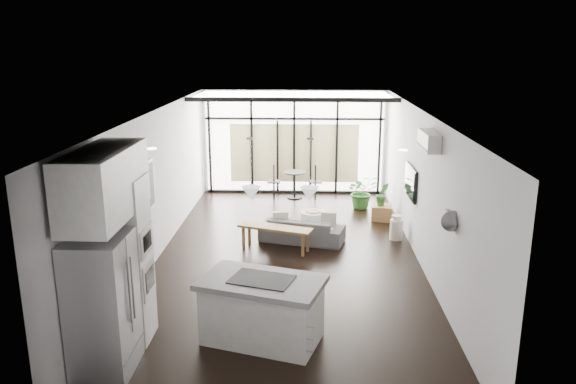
# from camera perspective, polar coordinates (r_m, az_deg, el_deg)

# --- Properties ---
(floor) EXTENTS (5.00, 10.00, 0.00)m
(floor) POSITION_cam_1_polar(r_m,az_deg,el_deg) (10.86, -0.06, -6.80)
(floor) COLOR black
(floor) RESTS_ON ground
(ceiling) EXTENTS (5.00, 10.00, 0.00)m
(ceiling) POSITION_cam_1_polar(r_m,az_deg,el_deg) (10.16, -0.06, 8.03)
(ceiling) COLOR white
(ceiling) RESTS_ON ground
(wall_left) EXTENTS (0.02, 10.00, 2.80)m
(wall_left) POSITION_cam_1_polar(r_m,az_deg,el_deg) (10.81, -13.43, 0.48)
(wall_left) COLOR silver
(wall_left) RESTS_ON ground
(wall_right) EXTENTS (0.02, 10.00, 2.80)m
(wall_right) POSITION_cam_1_polar(r_m,az_deg,el_deg) (10.63, 13.53, 0.24)
(wall_right) COLOR silver
(wall_right) RESTS_ON ground
(wall_back) EXTENTS (5.00, 0.02, 2.80)m
(wall_back) POSITION_cam_1_polar(r_m,az_deg,el_deg) (15.31, 0.64, 5.09)
(wall_back) COLOR silver
(wall_back) RESTS_ON ground
(wall_front) EXTENTS (5.00, 0.02, 2.80)m
(wall_front) POSITION_cam_1_polar(r_m,az_deg,el_deg) (5.73, -1.97, -12.34)
(wall_front) COLOR silver
(wall_front) RESTS_ON ground
(glazing) EXTENTS (5.00, 0.20, 2.80)m
(glazing) POSITION_cam_1_polar(r_m,az_deg,el_deg) (15.19, 0.63, 5.02)
(glazing) COLOR black
(glazing) RESTS_ON ground
(skylight) EXTENTS (4.70, 1.90, 0.06)m
(skylight) POSITION_cam_1_polar(r_m,az_deg,el_deg) (14.14, 0.55, 9.87)
(skylight) COLOR white
(skylight) RESTS_ON ceiling
(neighbour_building) EXTENTS (3.50, 0.02, 1.60)m
(neighbour_building) POSITION_cam_1_polar(r_m,az_deg,el_deg) (15.32, 0.63, 3.95)
(neighbour_building) COLOR beige
(neighbour_building) RESTS_ON ground
(island) EXTENTS (1.88, 1.43, 0.91)m
(island) POSITION_cam_1_polar(r_m,az_deg,el_deg) (7.92, -2.65, -11.89)
(island) COLOR white
(island) RESTS_ON floor
(cooktop) EXTENTS (0.96, 0.78, 0.01)m
(cooktop) POSITION_cam_1_polar(r_m,az_deg,el_deg) (7.72, -2.69, -8.85)
(cooktop) COLOR black
(cooktop) RESTS_ON island
(fridge) EXTENTS (0.69, 0.86, 1.78)m
(fridge) POSITION_cam_1_polar(r_m,az_deg,el_deg) (7.41, -18.31, -10.89)
(fridge) COLOR gray
(fridge) RESTS_ON floor
(appliance_column) EXTENTS (0.60, 0.63, 2.33)m
(appliance_column) POSITION_cam_1_polar(r_m,az_deg,el_deg) (7.98, -16.20, -6.69)
(appliance_column) COLOR white
(appliance_column) RESTS_ON floor
(upper_cabinets) EXTENTS (0.62, 1.75, 0.86)m
(upper_cabinets) POSITION_cam_1_polar(r_m,az_deg,el_deg) (7.23, -18.18, 0.80)
(upper_cabinets) COLOR white
(upper_cabinets) RESTS_ON wall_left
(pendant_left) EXTENTS (0.26, 0.26, 0.18)m
(pendant_left) POSITION_cam_1_polar(r_m,az_deg,el_deg) (7.73, -3.76, -0.11)
(pendant_left) COLOR white
(pendant_left) RESTS_ON ceiling
(pendant_right) EXTENTS (0.26, 0.26, 0.18)m
(pendant_right) POSITION_cam_1_polar(r_m,az_deg,el_deg) (7.69, 2.18, -0.16)
(pendant_right) COLOR white
(pendant_right) RESTS_ON ceiling
(sofa) EXTENTS (1.81, 0.94, 0.68)m
(sofa) POSITION_cam_1_polar(r_m,az_deg,el_deg) (11.68, 1.44, -3.44)
(sofa) COLOR #525255
(sofa) RESTS_ON floor
(console_bench) EXTENTS (1.54, 0.85, 0.48)m
(console_bench) POSITION_cam_1_polar(r_m,az_deg,el_deg) (11.25, -1.30, -4.70)
(console_bench) COLOR brown
(console_bench) RESTS_ON floor
(pouf) EXTENTS (0.56, 0.56, 0.45)m
(pouf) POSITION_cam_1_polar(r_m,az_deg,el_deg) (12.34, 2.56, -3.00)
(pouf) COLOR beige
(pouf) RESTS_ON floor
(crate) EXTENTS (0.52, 0.52, 0.35)m
(crate) POSITION_cam_1_polar(r_m,az_deg,el_deg) (13.31, 9.48, -2.07)
(crate) COLOR brown
(crate) RESTS_ON floor
(plant_tall) EXTENTS (0.97, 1.03, 0.66)m
(plant_tall) POSITION_cam_1_polar(r_m,az_deg,el_deg) (14.12, 7.52, -0.33)
(plant_tall) COLOR #296125
(plant_tall) RESTS_ON floor
(plant_crate) EXTENTS (0.42, 0.60, 0.24)m
(plant_crate) POSITION_cam_1_polar(r_m,az_deg,el_deg) (13.22, 9.54, -0.84)
(plant_crate) COLOR #296125
(plant_crate) RESTS_ON crate
(milk_can) EXTENTS (0.30, 0.30, 0.53)m
(milk_can) POSITION_cam_1_polar(r_m,az_deg,el_deg) (12.03, 10.95, -3.54)
(milk_can) COLOR beige
(milk_can) RESTS_ON floor
(bistro_set) EXTENTS (1.33, 0.56, 0.63)m
(bistro_set) POSITION_cam_1_polar(r_m,az_deg,el_deg) (14.92, 0.68, 0.57)
(bistro_set) COLOR black
(bistro_set) RESTS_ON floor
(tv) EXTENTS (0.05, 1.10, 0.65)m
(tv) POSITION_cam_1_polar(r_m,az_deg,el_deg) (11.60, 12.37, 1.02)
(tv) COLOR black
(tv) RESTS_ON wall_right
(ac_unit) EXTENTS (0.22, 0.90, 0.30)m
(ac_unit) POSITION_cam_1_polar(r_m,az_deg,el_deg) (9.62, 14.12, 5.08)
(ac_unit) COLOR silver
(ac_unit) RESTS_ON wall_right
(framed_art) EXTENTS (0.04, 0.70, 0.90)m
(framed_art) POSITION_cam_1_polar(r_m,az_deg,el_deg) (10.29, -14.04, 0.59)
(framed_art) COLOR black
(framed_art) RESTS_ON wall_left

